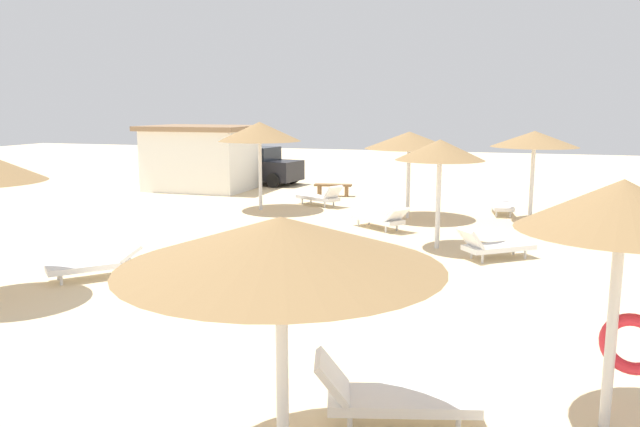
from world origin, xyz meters
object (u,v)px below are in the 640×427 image
at_px(lounger_1, 390,396).
at_px(lounger_3, 97,263).
at_px(lounger_0, 320,197).
at_px(parasol_2, 440,150).
at_px(parasol_4, 534,139).
at_px(lounger_4, 501,204).
at_px(parked_car, 257,166).
at_px(parasol_6, 281,243).
at_px(parasol_0, 260,132).
at_px(lounger_2, 494,246).
at_px(lounger_5, 381,219).
at_px(parasol_5, 409,140).
at_px(beach_cabana, 201,157).
at_px(bench_0, 333,188).
at_px(parasol_1, 623,210).

height_order(lounger_1, lounger_3, lounger_1).
height_order(lounger_0, lounger_3, lounger_0).
xyz_separation_m(parasol_2, parasol_4, (2.35, 4.60, 0.08)).
xyz_separation_m(lounger_0, lounger_4, (6.32, 0.25, -0.00)).
bearing_deg(parked_car, parasol_6, -66.42).
bearing_deg(parasol_0, lounger_0, 40.72).
distance_m(parasol_4, parked_car, 13.69).
bearing_deg(lounger_4, parasol_4, -54.83).
bearing_deg(lounger_3, parasol_2, 37.08).
bearing_deg(parasol_4, lounger_3, -132.99).
bearing_deg(lounger_4, lounger_2, -90.18).
xyz_separation_m(parasol_2, lounger_1, (0.55, -9.12, -2.17)).
bearing_deg(parked_car, lounger_5, -49.33).
xyz_separation_m(parasol_5, beach_cabana, (-9.71, 4.29, -1.11)).
xyz_separation_m(parasol_5, lounger_5, (-0.46, -2.06, -2.19)).
bearing_deg(parasol_6, parasol_5, 94.59).
relative_size(parasol_2, lounger_2, 1.49).
xyz_separation_m(lounger_1, lounger_4, (0.90, 15.01, -0.00)).
bearing_deg(lounger_2, lounger_1, -96.01).
relative_size(parasol_0, parasol_4, 1.08).
distance_m(lounger_0, bench_0, 2.49).
distance_m(parasol_2, parked_car, 14.70).
xyz_separation_m(lounger_3, lounger_5, (4.66, 6.93, 0.01)).
distance_m(lounger_0, lounger_2, 8.98).
distance_m(parasol_0, lounger_0, 3.30).
xyz_separation_m(lounger_1, parked_car, (-10.16, 20.12, 0.50)).
bearing_deg(lounger_1, parked_car, 116.80).
relative_size(parasol_0, bench_0, 1.98).
distance_m(parasol_2, lounger_3, 8.48).
relative_size(parasol_6, lounger_0, 1.59).
bearing_deg(parasol_4, parasol_0, -177.14).
xyz_separation_m(parasol_5, parked_car, (-8.20, 6.94, -1.69)).
xyz_separation_m(parasol_2, lounger_4, (1.45, 5.89, -2.17)).
height_order(bench_0, parked_car, parked_car).
bearing_deg(lounger_1, parasol_6, -121.18).
bearing_deg(lounger_4, parasol_1, -84.26).
bearing_deg(lounger_4, parasol_0, -167.81).
relative_size(lounger_1, lounger_4, 1.02).
relative_size(lounger_0, beach_cabana, 0.42).
bearing_deg(lounger_3, parasol_4, 47.01).
bearing_deg(lounger_5, lounger_3, -123.89).
bearing_deg(lounger_2, parked_car, 133.19).
bearing_deg(parasol_5, parasol_1, -71.01).
bearing_deg(bench_0, lounger_3, -96.25).
relative_size(parasol_2, parked_car, 0.65).
xyz_separation_m(parasol_1, lounger_1, (-2.34, -0.65, -2.17)).
xyz_separation_m(lounger_4, bench_0, (-6.56, 2.22, 0.02)).
distance_m(lounger_3, parked_car, 16.24).
relative_size(lounger_3, beach_cabana, 0.40).
distance_m(lounger_2, beach_cabana, 15.55).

